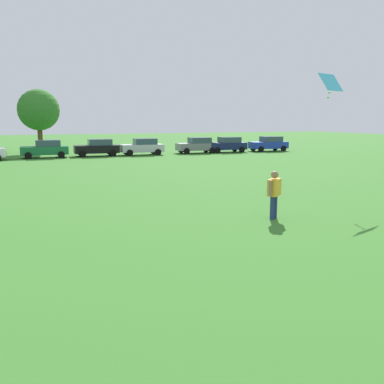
{
  "coord_description": "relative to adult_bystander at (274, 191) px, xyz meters",
  "views": [
    {
      "loc": [
        -0.57,
        1.81,
        3.63
      ],
      "look_at": [
        2.93,
        11.17,
        1.91
      ],
      "focal_mm": 39.76,
      "sensor_mm": 36.0,
      "label": 1
    }
  ],
  "objects": [
    {
      "name": "ground_plane",
      "position": [
        -7.6,
        14.92,
        -1.05
      ],
      "size": [
        160.0,
        160.0,
        0.0
      ],
      "primitive_type": "plane",
      "color": "#387528"
    },
    {
      "name": "parked_car_gray_4",
      "position": [
        8.52,
        29.71,
        -0.2
      ],
      "size": [
        4.3,
        2.02,
        1.68
      ],
      "rotation": [
        0.0,
        0.0,
        3.14
      ],
      "color": "slate",
      "rests_on": "ground"
    },
    {
      "name": "parked_car_silver_3",
      "position": [
        2.4,
        29.46,
        -0.2
      ],
      "size": [
        4.3,
        2.02,
        1.68
      ],
      "rotation": [
        0.0,
        0.0,
        3.14
      ],
      "color": "silver",
      "rests_on": "ground"
    },
    {
      "name": "parked_car_blue_6",
      "position": [
        17.28,
        29.49,
        -0.2
      ],
      "size": [
        4.3,
        2.02,
        1.68
      ],
      "rotation": [
        0.0,
        0.0,
        3.14
      ],
      "color": "#1E38AD",
      "rests_on": "ground"
    },
    {
      "name": "kite",
      "position": [
        4.89,
        3.36,
        4.21
      ],
      "size": [
        1.41,
        0.98,
        1.15
      ],
      "color": "#3FBFE5"
    },
    {
      "name": "adult_bystander",
      "position": [
        0.0,
        0.0,
        0.0
      ],
      "size": [
        0.7,
        0.61,
        1.77
      ],
      "rotation": [
        0.0,
        0.0,
        3.78
      ],
      "color": "navy",
      "rests_on": "ground"
    },
    {
      "name": "parked_car_green_1",
      "position": [
        -7.07,
        29.53,
        -0.2
      ],
      "size": [
        4.3,
        2.02,
        1.68
      ],
      "rotation": [
        0.0,
        0.0,
        3.14
      ],
      "color": "#196B38",
      "rests_on": "ground"
    },
    {
      "name": "parked_car_black_2",
      "position": [
        -2.16,
        29.62,
        -0.2
      ],
      "size": [
        4.3,
        2.02,
        1.68
      ],
      "rotation": [
        0.0,
        0.0,
        3.14
      ],
      "color": "black",
      "rests_on": "ground"
    },
    {
      "name": "tree_far_right",
      "position": [
        -7.36,
        35.63,
        3.53
      ],
      "size": [
        4.36,
        4.36,
        6.79
      ],
      "color": "brown",
      "rests_on": "ground"
    },
    {
      "name": "parked_car_navy_5",
      "position": [
        12.04,
        29.62,
        -0.2
      ],
      "size": [
        4.3,
        2.02,
        1.68
      ],
      "rotation": [
        0.0,
        0.0,
        3.14
      ],
      "color": "#141E4C",
      "rests_on": "ground"
    }
  ]
}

